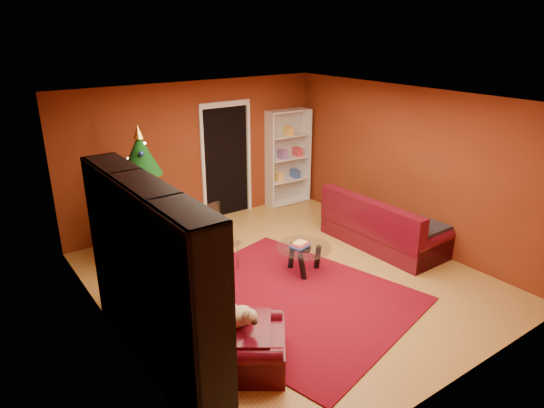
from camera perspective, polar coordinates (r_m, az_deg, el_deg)
floor at (r=7.23m, az=1.86°, el=-8.92°), size 5.00×5.50×0.05m
ceiling at (r=6.36m, az=2.14°, el=12.35°), size 5.00×5.50×0.05m
wall_back at (r=8.95m, az=-8.91°, el=5.84°), size 5.00×0.05×2.60m
wall_left at (r=5.62m, az=-18.98°, el=-4.00°), size 0.05×5.50×2.60m
wall_right at (r=8.39m, az=15.87°, el=4.32°), size 0.05×5.50×2.60m
doorway at (r=9.25m, az=-5.38°, el=4.87°), size 1.06×0.60×2.16m
rug at (r=6.71m, az=1.98°, el=-11.11°), size 3.35×3.67×0.02m
media_unit at (r=5.28m, az=-14.05°, el=-8.30°), size 0.45×2.70×2.07m
christmas_tree at (r=7.63m, az=-14.79°, el=0.84°), size 1.61×1.61×2.16m
gift_box_teal at (r=8.02m, az=-17.16°, el=-5.43°), size 0.30×0.30×0.29m
gift_box_red at (r=8.91m, az=-11.51°, el=-2.42°), size 0.25×0.25×0.23m
white_bookshelf at (r=9.86m, az=1.91°, el=5.44°), size 0.94×0.38×1.99m
armchair at (r=5.42m, az=-3.33°, el=-14.99°), size 1.36×1.36×0.76m
dog at (r=5.36m, az=-3.89°, el=-13.05°), size 0.48×0.50×0.25m
sofa at (r=8.29m, az=13.11°, el=-1.86°), size 0.98×2.10×0.89m
coffee_table at (r=7.30m, az=3.76°, el=-6.48°), size 1.01×1.01×0.52m
acrylic_chair at (r=7.25m, az=-6.24°, el=-4.63°), size 0.59×0.62×0.92m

